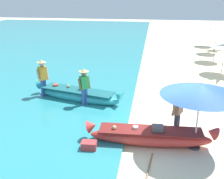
# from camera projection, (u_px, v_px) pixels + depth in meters

# --- Properties ---
(ground_plane) EXTENTS (80.00, 80.00, 0.00)m
(ground_plane) POSITION_uv_depth(u_px,v_px,m) (161.00, 135.00, 9.70)
(ground_plane) COLOR beige
(boat_red_foreground) EXTENTS (4.28, 0.86, 0.82)m
(boat_red_foreground) POSITION_uv_depth(u_px,v_px,m) (150.00, 136.00, 9.03)
(boat_red_foreground) COLOR red
(boat_red_foreground) RESTS_ON ground
(boat_cyan_midground) EXTENTS (4.36, 1.81, 0.88)m
(boat_cyan_midground) POSITION_uv_depth(u_px,v_px,m) (78.00, 95.00, 12.55)
(boat_cyan_midground) COLOR #33B2BC
(boat_cyan_midground) RESTS_ON ground
(person_vendor_hatted) EXTENTS (0.52, 0.53, 1.73)m
(person_vendor_hatted) POSITION_uv_depth(u_px,v_px,m) (84.00, 85.00, 11.76)
(person_vendor_hatted) COLOR #3D5BA8
(person_vendor_hatted) RESTS_ON ground
(person_tourist_customer) EXTENTS (0.44, 0.58, 1.74)m
(person_tourist_customer) POSITION_uv_depth(u_px,v_px,m) (178.00, 111.00, 9.26)
(person_tourist_customer) COLOR #333842
(person_tourist_customer) RESTS_ON ground
(person_vendor_assistant) EXTENTS (0.49, 0.56, 1.84)m
(person_vendor_assistant) POSITION_uv_depth(u_px,v_px,m) (43.00, 76.00, 12.78)
(person_vendor_assistant) COLOR #3D5BA8
(person_vendor_assistant) RESTS_ON ground
(patio_umbrella_large) EXTENTS (2.44, 2.44, 2.16)m
(patio_umbrella_large) POSITION_uv_depth(u_px,v_px,m) (201.00, 90.00, 8.27)
(patio_umbrella_large) COLOR #B7B7BC
(patio_umbrella_large) RESTS_ON ground
(parasol_row_2) EXTENTS (1.60, 1.60, 1.91)m
(parasol_row_2) POSITION_uv_depth(u_px,v_px,m) (216.00, 37.00, 19.13)
(parasol_row_2) COLOR #8E6B47
(parasol_row_2) RESTS_ON ground
(parasol_row_3) EXTENTS (1.60, 1.60, 1.91)m
(parasol_row_3) POSITION_uv_depth(u_px,v_px,m) (216.00, 31.00, 21.63)
(parasol_row_3) COLOR #8E6B47
(parasol_row_3) RESTS_ON ground
(parasol_row_4) EXTENTS (1.60, 1.60, 1.91)m
(parasol_row_4) POSITION_uv_depth(u_px,v_px,m) (211.00, 27.00, 24.46)
(parasol_row_4) COLOR #8E6B47
(parasol_row_4) RESTS_ON ground
(cooler_box) EXTENTS (0.49, 0.35, 0.34)m
(cooler_box) POSITION_uv_depth(u_px,v_px,m) (89.00, 147.00, 8.69)
(cooler_box) COLOR #C63838
(cooler_box) RESTS_ON ground
(paddle) EXTENTS (0.40, 1.67, 0.05)m
(paddle) POSITION_uv_depth(u_px,v_px,m) (147.00, 174.00, 7.62)
(paddle) COLOR #8E6B47
(paddle) RESTS_ON ground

